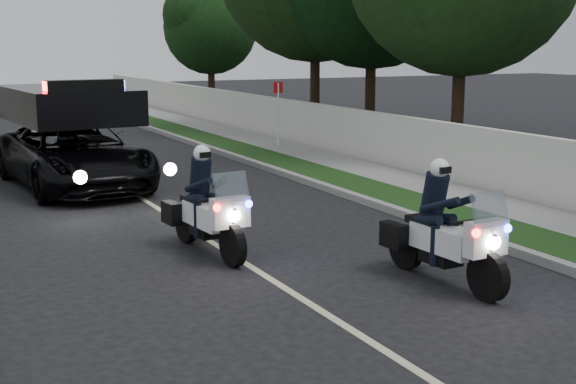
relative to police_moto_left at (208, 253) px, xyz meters
name	(u,v)px	position (x,y,z in m)	size (l,w,h in m)	color
ground	(394,357)	(0.31, -4.91, 0.00)	(120.00, 120.00, 0.00)	black
curb_right	(303,179)	(4.41, 5.09, 0.07)	(0.20, 60.00, 0.15)	gray
grass_verge	(327,177)	(5.11, 5.09, 0.08)	(1.20, 60.00, 0.16)	#193814
sidewalk_right	(372,173)	(6.41, 5.09, 0.08)	(1.40, 60.00, 0.16)	gray
property_wall	(404,145)	(7.41, 5.09, 0.75)	(0.22, 60.00, 1.50)	beige
lane_marking	(139,197)	(0.31, 5.09, 0.00)	(0.12, 50.00, 0.01)	#BFB78C
police_moto_left	(208,253)	(0.00, 0.00, 0.00)	(0.73, 2.09, 1.77)	white
police_moto_right	(442,283)	(2.42, -3.00, 0.00)	(0.74, 2.11, 1.79)	silver
police_suv	(76,188)	(-0.72, 6.89, 0.00)	(2.63, 5.68, 2.76)	black
sign_post	(278,151)	(6.31, 10.38, 0.00)	(0.35, 0.35, 2.24)	#AD0C14
tree_right_b	(456,161)	(10.05, 6.27, 0.00)	(6.71, 6.71, 11.19)	#1C3E14
tree_right_c	(369,139)	(10.57, 11.74, 0.00)	(6.84, 6.84, 11.40)	black
tree_right_d	(315,134)	(9.62, 14.07, 0.00)	(7.36, 7.36, 12.26)	#1C3B13
tree_right_e	(212,108)	(10.41, 26.85, 0.00)	(4.84, 4.84, 8.06)	black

